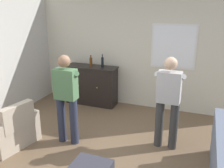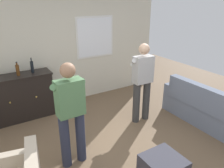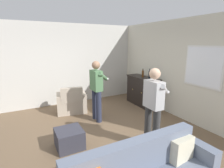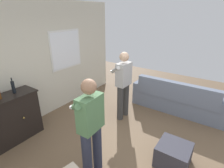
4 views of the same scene
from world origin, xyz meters
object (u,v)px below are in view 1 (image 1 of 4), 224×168
bottle_liquor_amber (91,62)px  person_standing_left (66,95)px  armchair (12,131)px  bottle_wine_green (102,62)px  person_standing_right (168,99)px  sideboard_cabinet (92,85)px

bottle_liquor_amber → person_standing_left: person_standing_left is taller
armchair → bottle_wine_green: size_ratio=3.05×
person_standing_left → person_standing_right: size_ratio=1.00×
sideboard_cabinet → bottle_wine_green: bearing=3.5°
person_standing_right → bottle_wine_green: bearing=142.3°
armchair → person_standing_right: person_standing_right is taller
bottle_liquor_amber → person_standing_right: (2.14, -1.39, -0.18)m
bottle_wine_green → sideboard_cabinet: bearing=-176.5°
bottle_wine_green → person_standing_left: size_ratio=0.19×
armchair → bottle_liquor_amber: (0.52, 2.35, 0.83)m
armchair → person_standing_left: (0.92, 0.47, 0.65)m
bottle_liquor_amber → person_standing_left: size_ratio=0.17×
sideboard_cabinet → bottle_wine_green: size_ratio=4.11×
armchair → sideboard_cabinet: sideboard_cabinet is taller
sideboard_cabinet → bottle_liquor_amber: 0.62m
bottle_liquor_amber → person_standing_left: 1.93m
sideboard_cabinet → person_standing_right: 2.61m
sideboard_cabinet → bottle_liquor_amber: (0.01, -0.02, 0.62)m
bottle_wine_green → person_standing_right: bearing=-37.7°
bottle_wine_green → person_standing_right: size_ratio=0.19×
sideboard_cabinet → person_standing_right: bearing=-33.2°
bottle_wine_green → person_standing_right: (1.85, -1.43, -0.19)m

